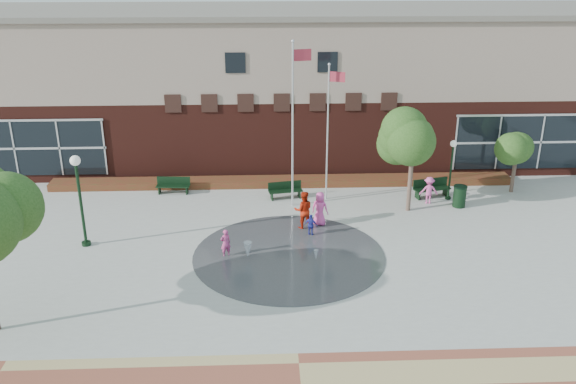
{
  "coord_description": "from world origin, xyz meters",
  "views": [
    {
      "loc": [
        -1.02,
        -20.73,
        12.43
      ],
      "look_at": [
        0.0,
        4.0,
        2.6
      ],
      "focal_mm": 38.0,
      "sensor_mm": 36.0,
      "label": 1
    }
  ],
  "objects_px": {
    "bench_left": "(173,189)",
    "flagpole_right": "(329,126)",
    "flagpole_left": "(294,117)",
    "trash_can": "(460,196)",
    "child_splash": "(226,243)"
  },
  "relations": [
    {
      "from": "flagpole_left",
      "to": "bench_left",
      "type": "height_order",
      "value": "flagpole_left"
    },
    {
      "from": "flagpole_left",
      "to": "trash_can",
      "type": "bearing_deg",
      "value": -15.39
    },
    {
      "from": "flagpole_right",
      "to": "child_splash",
      "type": "bearing_deg",
      "value": -109.79
    },
    {
      "from": "bench_left",
      "to": "trash_can",
      "type": "bearing_deg",
      "value": -5.45
    },
    {
      "from": "flagpole_left",
      "to": "child_splash",
      "type": "distance_m",
      "value": 7.62
    },
    {
      "from": "flagpole_left",
      "to": "bench_left",
      "type": "xyz_separation_m",
      "value": [
        -6.49,
        1.95,
        -4.45
      ]
    },
    {
      "from": "flagpole_right",
      "to": "child_splash",
      "type": "height_order",
      "value": "flagpole_right"
    },
    {
      "from": "flagpole_left",
      "to": "trash_can",
      "type": "distance_m",
      "value": 9.57
    },
    {
      "from": "flagpole_right",
      "to": "bench_left",
      "type": "distance_m",
      "value": 9.22
    },
    {
      "from": "flagpole_left",
      "to": "trash_can",
      "type": "height_order",
      "value": "flagpole_left"
    },
    {
      "from": "flagpole_right",
      "to": "bench_left",
      "type": "xyz_separation_m",
      "value": [
        -8.33,
        1.16,
        -3.77
      ]
    },
    {
      "from": "flagpole_right",
      "to": "flagpole_left",
      "type": "bearing_deg",
      "value": -137.83
    },
    {
      "from": "bench_left",
      "to": "child_splash",
      "type": "distance_m",
      "value": 8.2
    },
    {
      "from": "bench_left",
      "to": "flagpole_right",
      "type": "bearing_deg",
      "value": -4.02
    },
    {
      "from": "trash_can",
      "to": "flagpole_left",
      "type": "bearing_deg",
      "value": 176.51
    }
  ]
}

